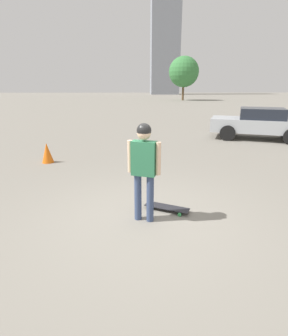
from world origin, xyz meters
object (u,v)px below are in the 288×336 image
Objects in this scene: car_parked_near at (259,123)px; traffic_cone at (47,153)px; person at (144,162)px; skateboard at (167,207)px.

car_parked_near is 9.40m from traffic_cone.
person is 5.03m from traffic_cone.
skateboard is 1.41× the size of traffic_cone.
person reaches higher than car_parked_near.
traffic_cone reaches higher than skateboard.
person is 1.97× the size of skateboard.
car_parked_near is (5.14, 7.34, 0.69)m from skateboard.
traffic_cone is (-3.47, 3.59, 0.25)m from skateboard.
person reaches higher than skateboard.
person is 2.79× the size of traffic_cone.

